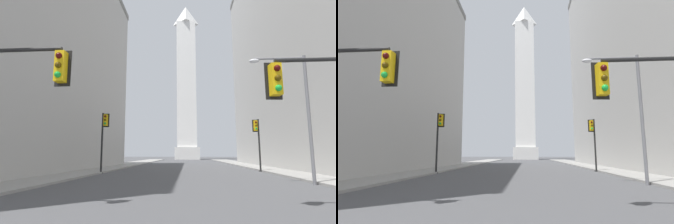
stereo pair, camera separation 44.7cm
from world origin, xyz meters
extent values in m
cube|color=gray|center=(-10.34, 33.35, 0.07)|extent=(5.00, 111.15, 0.15)
cube|color=gray|center=(10.34, 33.35, 0.07)|extent=(5.00, 111.15, 0.15)
cube|color=silver|center=(0.00, 92.63, 2.11)|extent=(8.56, 8.56, 4.22)
cube|color=white|center=(0.00, 92.63, 27.36)|extent=(6.85, 6.85, 46.29)
pyramid|color=white|center=(0.00, 92.63, 54.27)|extent=(6.85, 6.85, 7.53)
cylinder|color=black|center=(-6.17, 7.66, 5.47)|extent=(3.86, 0.14, 0.14)
cube|color=#E5B20F|center=(-4.24, 7.66, 4.80)|extent=(0.34, 0.34, 1.10)
cube|color=black|center=(-4.24, 7.84, 4.80)|extent=(0.58, 0.03, 1.32)
sphere|color=#410907|center=(-4.24, 7.47, 5.14)|extent=(0.22, 0.22, 0.22)
sphere|color=#483506|center=(-4.24, 7.47, 4.80)|extent=(0.22, 0.22, 0.22)
sphere|color=green|center=(-4.24, 7.47, 4.46)|extent=(0.22, 0.22, 0.22)
cylinder|color=black|center=(7.77, 27.82, 2.76)|extent=(0.18, 0.18, 5.52)
cylinder|color=#262626|center=(7.77, 27.82, 0.05)|extent=(0.40, 0.40, 0.10)
cube|color=#E5B20F|center=(7.48, 27.82, 4.82)|extent=(0.37, 0.37, 1.10)
cube|color=black|center=(7.46, 28.00, 4.82)|extent=(0.58, 0.09, 1.32)
sphere|color=#410907|center=(7.49, 27.63, 5.17)|extent=(0.22, 0.22, 0.22)
sphere|color=#483506|center=(7.49, 27.63, 4.82)|extent=(0.22, 0.22, 0.22)
sphere|color=green|center=(7.49, 27.63, 4.48)|extent=(0.22, 0.22, 0.22)
cylinder|color=black|center=(5.50, 8.02, 4.95)|extent=(4.67, 0.14, 0.14)
cube|color=#E5B20F|center=(3.17, 8.02, 4.28)|extent=(0.38, 0.38, 1.10)
cube|color=black|center=(3.15, 8.20, 4.28)|extent=(0.58, 0.09, 1.32)
sphere|color=#410907|center=(3.19, 7.83, 4.62)|extent=(0.22, 0.22, 0.22)
sphere|color=#483506|center=(3.19, 7.83, 4.28)|extent=(0.22, 0.22, 0.22)
sphere|color=green|center=(3.19, 7.83, 3.94)|extent=(0.22, 0.22, 0.22)
cylinder|color=black|center=(-8.00, 23.76, 2.87)|extent=(0.18, 0.18, 5.74)
cylinder|color=#262626|center=(-8.00, 23.76, 0.05)|extent=(0.40, 0.40, 0.10)
cube|color=#E5B20F|center=(-7.71, 23.76, 5.04)|extent=(0.36, 0.36, 1.10)
cube|color=black|center=(-7.70, 23.94, 5.04)|extent=(0.58, 0.06, 1.32)
sphere|color=#410907|center=(-7.72, 23.57, 5.38)|extent=(0.22, 0.22, 0.22)
sphere|color=#483506|center=(-7.72, 23.57, 5.04)|extent=(0.22, 0.22, 0.22)
sphere|color=green|center=(-7.72, 23.57, 4.70)|extent=(0.22, 0.22, 0.22)
cylinder|color=slate|center=(7.57, 15.56, 3.97)|extent=(0.20, 0.20, 7.95)
cylinder|color=slate|center=(6.02, 15.56, 7.80)|extent=(3.09, 0.12, 0.12)
sphere|color=slate|center=(7.57, 15.56, 7.80)|extent=(0.20, 0.20, 0.20)
ellipsoid|color=silver|center=(4.48, 15.56, 7.68)|extent=(0.64, 0.36, 0.26)
camera|label=1|loc=(0.16, -0.82, 1.77)|focal=28.00mm
camera|label=2|loc=(0.61, -0.79, 1.77)|focal=28.00mm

